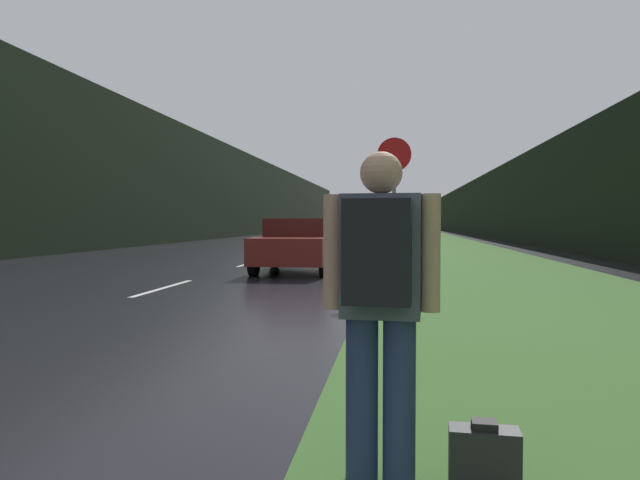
{
  "coord_description": "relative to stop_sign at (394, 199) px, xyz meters",
  "views": [
    {
      "loc": [
        4.76,
        0.85,
        1.38
      ],
      "look_at": [
        2.76,
        15.81,
        0.88
      ],
      "focal_mm": 32.0,
      "sensor_mm": 36.0,
      "label": 1
    }
  ],
  "objects": [
    {
      "name": "car_passing_far",
      "position": [
        -2.63,
        21.45,
        -1.14
      ],
      "size": [
        1.93,
        4.01,
        1.3
      ],
      "rotation": [
        0.0,
        0.0,
        3.14
      ],
      "color": "#4C514C",
      "rests_on": "ground_plane"
    },
    {
      "name": "lane_stripe_d",
      "position": [
        -4.72,
        7.05,
        -1.81
      ],
      "size": [
        0.12,
        3.0,
        0.01
      ],
      "primitive_type": "cube",
      "color": "silver",
      "rests_on": "ground_plane"
    },
    {
      "name": "delivery_truck",
      "position": [
        -6.81,
        79.27,
        0.07
      ],
      "size": [
        2.47,
        8.29,
        3.59
      ],
      "color": "#6E684F",
      "rests_on": "ground_plane"
    },
    {
      "name": "treeline_near_side",
      "position": [
        8.46,
        37.99,
        0.89
      ],
      "size": [
        2.0,
        140.0,
        5.4
      ],
      "primitive_type": "cube",
      "color": "black",
      "rests_on": "ground_plane"
    },
    {
      "name": "lane_stripe_e",
      "position": [
        -4.72,
        14.05,
        -1.81
      ],
      "size": [
        0.12,
        3.0,
        0.01
      ],
      "primitive_type": "cube",
      "color": "silver",
      "rests_on": "ground_plane"
    },
    {
      "name": "suitcase",
      "position": [
        0.49,
        -8.25,
        -1.64
      ],
      "size": [
        0.36,
        0.18,
        0.38
      ],
      "rotation": [
        0.0,
        0.0,
        -0.06
      ],
      "color": "#232326",
      "rests_on": "ground_plane"
    },
    {
      "name": "car_oncoming",
      "position": [
        -6.81,
        37.6,
        -1.08
      ],
      "size": [
        1.84,
        4.74,
        1.45
      ],
      "color": "#9E9EA3",
      "rests_on": "ground_plane"
    },
    {
      "name": "lane_stripe_f",
      "position": [
        -4.72,
        21.05,
        -1.81
      ],
      "size": [
        0.12,
        3.0,
        0.01
      ],
      "primitive_type": "cube",
      "color": "silver",
      "rests_on": "ground_plane"
    },
    {
      "name": "hitchhiker_with_backpack",
      "position": [
        -0.04,
        -8.24,
        -0.82
      ],
      "size": [
        0.6,
        0.43,
        1.74
      ],
      "rotation": [
        0.0,
        0.0,
        -0.06
      ],
      "color": "navy",
      "rests_on": "ground_plane"
    },
    {
      "name": "treeline_far_side",
      "position": [
        -14.9,
        37.99,
        2.1
      ],
      "size": [
        2.0,
        140.0,
        7.83
      ],
      "primitive_type": "cube",
      "color": "black",
      "rests_on": "ground_plane"
    },
    {
      "name": "car_passing_near",
      "position": [
        -2.63,
        4.15,
        -1.08
      ],
      "size": [
        2.0,
        4.01,
        1.45
      ],
      "rotation": [
        0.0,
        0.0,
        3.14
      ],
      "color": "maroon",
      "rests_on": "ground_plane"
    },
    {
      "name": "grass_verge",
      "position": [
        2.46,
        27.99,
        -1.81
      ],
      "size": [
        6.0,
        240.0,
        0.02
      ],
      "primitive_type": "cube",
      "color": "#386028",
      "rests_on": "ground_plane"
    },
    {
      "name": "stop_sign",
      "position": [
        0.0,
        0.0,
        0.0
      ],
      "size": [
        0.66,
        0.07,
        3.0
      ],
      "color": "slate",
      "rests_on": "ground_plane"
    },
    {
      "name": "lane_stripe_c",
      "position": [
        -4.72,
        0.05,
        -1.81
      ],
      "size": [
        0.12,
        3.0,
        0.01
      ],
      "primitive_type": "cube",
      "color": "silver",
      "rests_on": "ground_plane"
    }
  ]
}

